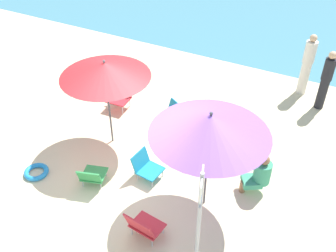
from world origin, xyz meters
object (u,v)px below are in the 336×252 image
at_px(beach_chair_b, 204,144).
at_px(warning_sign, 199,214).
at_px(beach_chair_d, 146,166).
at_px(umbrella_purple, 210,125).
at_px(swim_ring, 36,172).
at_px(umbrella_red, 105,70).
at_px(beach_chair_e, 120,94).
at_px(person_b, 307,64).
at_px(person_c, 326,80).
at_px(beach_chair_c, 143,226).
at_px(person_a, 259,174).
at_px(beach_chair_f, 170,117).
at_px(beach_chair_a, 92,175).

distance_m(beach_chair_b, warning_sign, 3.07).
height_order(beach_chair_b, beach_chair_d, beach_chair_b).
distance_m(umbrella_purple, swim_ring, 3.94).
xyz_separation_m(umbrella_red, beach_chair_e, (-0.57, 1.26, -1.49)).
height_order(person_b, person_c, person_b).
xyz_separation_m(beach_chair_c, beach_chair_d, (-0.71, 1.34, -0.05)).
height_order(beach_chair_b, person_c, person_c).
xyz_separation_m(umbrella_red, person_a, (3.38, 0.01, -1.39)).
bearing_deg(beach_chair_d, beach_chair_e, 140.42).
relative_size(umbrella_purple, person_c, 1.37).
relative_size(beach_chair_d, person_a, 0.64).
bearing_deg(beach_chair_b, person_c, 119.32).
height_order(beach_chair_f, warning_sign, warning_sign).
relative_size(umbrella_purple, person_b, 1.28).
xyz_separation_m(beach_chair_b, beach_chair_f, (-1.04, 0.44, 0.09)).
distance_m(umbrella_purple, beach_chair_b, 2.12).
bearing_deg(person_a, beach_chair_e, -48.64).
distance_m(beach_chair_f, warning_sign, 3.86).
bearing_deg(beach_chair_b, beach_chair_a, -69.13).
height_order(person_a, person_b, person_b).
bearing_deg(beach_chair_b, beach_chair_e, -134.08).
xyz_separation_m(umbrella_red, warning_sign, (3.02, -2.16, -0.43)).
distance_m(beach_chair_c, person_c, 5.85).
xyz_separation_m(beach_chair_a, warning_sign, (2.60, -0.83, 1.16)).
distance_m(person_c, warning_sign, 5.77).
xyz_separation_m(umbrella_red, person_b, (3.38, 4.00, -1.00)).
height_order(beach_chair_a, person_a, person_a).
height_order(beach_chair_f, swim_ring, beach_chair_f).
height_order(beach_chair_a, swim_ring, beach_chair_a).
xyz_separation_m(beach_chair_f, person_c, (2.95, 2.55, 0.42)).
bearing_deg(umbrella_purple, person_c, 72.32).
relative_size(beach_chair_b, person_a, 0.84).
relative_size(person_c, warning_sign, 0.70).
height_order(umbrella_purple, beach_chair_a, umbrella_purple).
height_order(beach_chair_c, warning_sign, warning_sign).
xyz_separation_m(beach_chair_b, warning_sign, (0.99, -2.67, 1.13)).
bearing_deg(beach_chair_a, person_b, -45.74).
bearing_deg(umbrella_red, warning_sign, -35.59).
bearing_deg(person_a, beach_chair_a, -6.66).
distance_m(beach_chair_c, warning_sign, 1.53).
height_order(beach_chair_b, person_a, person_a).
distance_m(beach_chair_e, beach_chair_f, 1.59).
bearing_deg(beach_chair_e, person_c, 113.21).
relative_size(umbrella_red, beach_chair_b, 2.71).
distance_m(umbrella_purple, person_b, 4.94).
relative_size(beach_chair_f, person_c, 0.45).
bearing_deg(person_a, beach_chair_b, -51.76).
relative_size(umbrella_purple, beach_chair_a, 3.33).
distance_m(umbrella_red, beach_chair_b, 2.61).
xyz_separation_m(beach_chair_b, beach_chair_d, (-0.78, -1.16, -0.00)).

